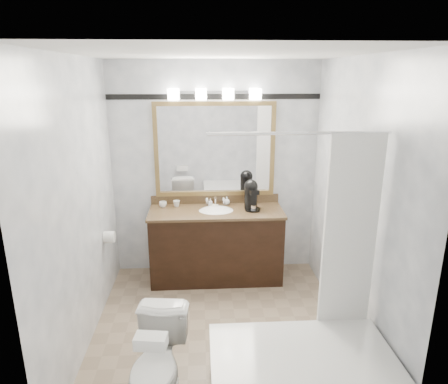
{
  "coord_description": "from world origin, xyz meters",
  "views": [
    {
      "loc": [
        -0.17,
        -3.28,
        2.35
      ],
      "look_at": [
        0.05,
        0.35,
        1.27
      ],
      "focal_mm": 32.0,
      "sensor_mm": 36.0,
      "label": 1
    }
  ],
  "objects": [
    {
      "name": "tp_roll",
      "position": [
        -1.14,
        0.66,
        0.7
      ],
      "size": [
        0.11,
        0.12,
        0.12
      ],
      "primitive_type": "cylinder",
      "rotation": [
        0.0,
        1.57,
        0.0
      ],
      "color": "white",
      "rests_on": "room"
    },
    {
      "name": "soap_bottle_b",
      "position": [
        0.14,
        1.22,
        0.9
      ],
      "size": [
        0.09,
        0.09,
        0.09
      ],
      "primitive_type": "imported",
      "rotation": [
        0.0,
        0.0,
        -0.21
      ],
      "color": "white",
      "rests_on": "vanity"
    },
    {
      "name": "coffee_maker",
      "position": [
        0.4,
        1.04,
        1.03
      ],
      "size": [
        0.18,
        0.22,
        0.35
      ],
      "rotation": [
        0.0,
        0.0,
        0.28
      ],
      "color": "black",
      "rests_on": "vanity"
    },
    {
      "name": "soap_bottle_a",
      "position": [
        -0.06,
        1.15,
        0.9
      ],
      "size": [
        0.05,
        0.05,
        0.1
      ],
      "primitive_type": "imported",
      "rotation": [
        0.0,
        0.0,
        0.06
      ],
      "color": "white",
      "rests_on": "vanity"
    },
    {
      "name": "mirror",
      "position": [
        0.0,
        1.28,
        1.5
      ],
      "size": [
        1.4,
        0.04,
        1.1
      ],
      "color": "olive",
      "rests_on": "room"
    },
    {
      "name": "bathtub",
      "position": [
        0.55,
        -0.9,
        0.28
      ],
      "size": [
        1.3,
        0.75,
        1.96
      ],
      "color": "white",
      "rests_on": "ground"
    },
    {
      "name": "room",
      "position": [
        0.0,
        0.0,
        1.25
      ],
      "size": [
        2.42,
        2.62,
        2.52
      ],
      "color": "gray",
      "rests_on": "ground"
    },
    {
      "name": "toilet",
      "position": [
        -0.5,
        -0.89,
        0.34
      ],
      "size": [
        0.46,
        0.71,
        0.69
      ],
      "primitive_type": "imported",
      "rotation": [
        0.0,
        0.0,
        -0.11
      ],
      "color": "white",
      "rests_on": "ground"
    },
    {
      "name": "cup_left",
      "position": [
        -0.61,
        1.17,
        0.88
      ],
      "size": [
        0.11,
        0.11,
        0.07
      ],
      "primitive_type": "imported",
      "rotation": [
        0.0,
        0.0,
        -0.29
      ],
      "color": "white",
      "rests_on": "vanity"
    },
    {
      "name": "cup_right",
      "position": [
        -0.46,
        1.18,
        0.89
      ],
      "size": [
        0.08,
        0.08,
        0.07
      ],
      "primitive_type": "imported",
      "rotation": [
        0.0,
        0.0,
        -0.04
      ],
      "color": "white",
      "rests_on": "vanity"
    },
    {
      "name": "vanity",
      "position": [
        0.0,
        1.02,
        0.44
      ],
      "size": [
        1.53,
        0.58,
        0.97
      ],
      "color": "black",
      "rests_on": "ground"
    },
    {
      "name": "tissue_box",
      "position": [
        -0.5,
        -1.12,
        0.73
      ],
      "size": [
        0.22,
        0.14,
        0.08
      ],
      "primitive_type": "cube",
      "rotation": [
        0.0,
        0.0,
        -0.14
      ],
      "color": "white",
      "rests_on": "toilet"
    },
    {
      "name": "vanity_light_bar",
      "position": [
        0.0,
        1.23,
        2.13
      ],
      "size": [
        1.02,
        0.14,
        0.12
      ],
      "color": "silver",
      "rests_on": "room"
    },
    {
      "name": "soap_bar",
      "position": [
        -0.02,
        1.13,
        0.86
      ],
      "size": [
        0.1,
        0.08,
        0.03
      ],
      "primitive_type": "cube",
      "rotation": [
        0.0,
        0.0,
        -0.39
      ],
      "color": "beige",
      "rests_on": "vanity"
    },
    {
      "name": "accent_stripe",
      "position": [
        0.0,
        1.29,
        2.1
      ],
      "size": [
        2.4,
        0.01,
        0.06
      ],
      "primitive_type": "cube",
      "color": "black",
      "rests_on": "room"
    }
  ]
}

